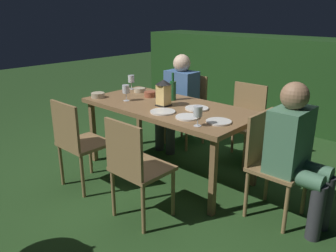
{
  "coord_description": "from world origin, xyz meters",
  "views": [
    {
      "loc": [
        2.23,
        -2.44,
        1.64
      ],
      "look_at": [
        0.0,
        0.0,
        0.52
      ],
      "focal_mm": 36.39,
      "sensor_mm": 36.0,
      "label": 1
    }
  ],
  "objects": [
    {
      "name": "chair_side_right_a",
      "position": [
        -0.4,
        0.81,
        0.49
      ],
      "size": [
        0.42,
        0.4,
        0.87
      ],
      "color": "#937047",
      "rests_on": "ground"
    },
    {
      "name": "wine_glass_a",
      "position": [
        0.62,
        -0.31,
        0.86
      ],
      "size": [
        0.08,
        0.08,
        0.17
      ],
      "color": "silver",
      "rests_on": "dining_table"
    },
    {
      "name": "green_bottle_on_table",
      "position": [
        -0.1,
        0.19,
        0.85
      ],
      "size": [
        0.07,
        0.07,
        0.29
      ],
      "color": "#1E5B2D",
      "rests_on": "dining_table"
    },
    {
      "name": "bowl_salad",
      "position": [
        -0.63,
        0.2,
        0.76
      ],
      "size": [
        0.13,
        0.13,
        0.05
      ],
      "color": "#BCAD8E",
      "rests_on": "dining_table"
    },
    {
      "name": "ground_plane",
      "position": [
        0.0,
        0.0,
        0.0
      ],
      "size": [
        16.0,
        16.0,
        0.0
      ],
      "primitive_type": "plane",
      "color": "#26471E"
    },
    {
      "name": "dining_table",
      "position": [
        0.0,
        0.0,
        0.68
      ],
      "size": [
        1.78,
        0.84,
        0.74
      ],
      "color": "olive",
      "rests_on": "ground"
    },
    {
      "name": "wine_glass_b",
      "position": [
        -0.82,
        0.24,
        0.86
      ],
      "size": [
        0.08,
        0.08,
        0.17
      ],
      "color": "silver",
      "rests_on": "dining_table"
    },
    {
      "name": "plate_c",
      "position": [
        0.41,
        -0.2,
        0.75
      ],
      "size": [
        0.21,
        0.21,
        0.01
      ],
      "primitive_type": "cylinder",
      "color": "white",
      "rests_on": "dining_table"
    },
    {
      "name": "hedge_backdrop",
      "position": [
        0.0,
        2.55,
        0.63
      ],
      "size": [
        4.76,
        0.84,
        1.27
      ],
      "primitive_type": "cube",
      "color": "#1E4219",
      "rests_on": "ground"
    },
    {
      "name": "plate_d",
      "position": [
        0.69,
        -0.12,
        0.75
      ],
      "size": [
        0.22,
        0.22,
        0.01
      ],
      "primitive_type": "cylinder",
      "color": "silver",
      "rests_on": "dining_table"
    },
    {
      "name": "bowl_olives",
      "position": [
        -0.77,
        -0.29,
        0.77
      ],
      "size": [
        0.14,
        0.14,
        0.05
      ],
      "color": "#BCAD8E",
      "rests_on": "dining_table"
    },
    {
      "name": "person_in_green",
      "position": [
        1.33,
        0.0,
        0.64
      ],
      "size": [
        0.48,
        0.38,
        1.15
      ],
      "color": "#4C7A5B",
      "rests_on": "ground"
    },
    {
      "name": "bowl_bread",
      "position": [
        -0.38,
        0.12,
        0.77
      ],
      "size": [
        0.12,
        0.12,
        0.06
      ],
      "color": "#9E5138",
      "rests_on": "dining_table"
    },
    {
      "name": "chair_side_left_b",
      "position": [
        0.4,
        -0.81,
        0.49
      ],
      "size": [
        0.42,
        0.4,
        0.87
      ],
      "color": "#937047",
      "rests_on": "ground"
    },
    {
      "name": "chair_side_left_a",
      "position": [
        -0.4,
        -0.81,
        0.49
      ],
      "size": [
        0.42,
        0.4,
        0.87
      ],
      "color": "#937047",
      "rests_on": "ground"
    },
    {
      "name": "plate_b",
      "position": [
        0.14,
        -0.22,
        0.75
      ],
      "size": [
        0.24,
        0.24,
        0.01
      ],
      "primitive_type": "cylinder",
      "color": "silver",
      "rests_on": "dining_table"
    },
    {
      "name": "lantern_centerpiece",
      "position": [
        -0.02,
        -0.05,
        0.89
      ],
      "size": [
        0.15,
        0.15,
        0.27
      ],
      "color": "black",
      "rests_on": "dining_table"
    },
    {
      "name": "person_in_blue",
      "position": [
        -0.4,
        0.62,
        0.64
      ],
      "size": [
        0.38,
        0.47,
        1.15
      ],
      "color": "#426699",
      "rests_on": "ground"
    },
    {
      "name": "wine_glass_c",
      "position": [
        -0.44,
        -0.17,
        0.86
      ],
      "size": [
        0.08,
        0.08,
        0.17
      ],
      "color": "silver",
      "rests_on": "dining_table"
    },
    {
      "name": "plate_a",
      "position": [
        0.3,
        0.08,
        0.75
      ],
      "size": [
        0.23,
        0.23,
        0.01
      ],
      "primitive_type": "cylinder",
      "color": "white",
      "rests_on": "dining_table"
    },
    {
      "name": "chair_side_right_b",
      "position": [
        0.4,
        0.81,
        0.49
      ],
      "size": [
        0.42,
        0.4,
        0.87
      ],
      "color": "#937047",
      "rests_on": "ground"
    },
    {
      "name": "chair_head_far",
      "position": [
        1.14,
        0.0,
        0.49
      ],
      "size": [
        0.4,
        0.42,
        0.87
      ],
      "color": "#937047",
      "rests_on": "ground"
    }
  ]
}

